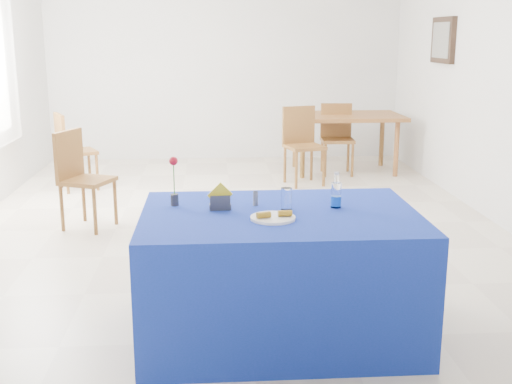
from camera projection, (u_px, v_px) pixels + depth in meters
floor at (235, 226)px, 6.05m from camera, size 7.00×7.00×0.00m
room_shell at (234, 36)px, 5.63m from camera, size 7.00×7.00×7.00m
picture_frame at (443, 40)px, 7.36m from camera, size 0.06×0.64×0.52m
picture_art at (441, 40)px, 7.36m from camera, size 0.02×0.52×0.40m
plate at (273, 218)px, 3.56m from camera, size 0.25×0.25×0.01m
drinking_glass at (286, 199)px, 3.75m from camera, size 0.06×0.06×0.13m
salt_shaker at (255, 198)px, 3.84m from camera, size 0.03×0.03×0.08m
pepper_shaker at (255, 199)px, 3.84m from camera, size 0.03×0.03×0.08m
blue_table at (279, 274)px, 3.79m from camera, size 1.60×1.10×0.76m
water_bottle at (336, 196)px, 3.79m from camera, size 0.06×0.06×0.21m
napkin_holder at (220, 202)px, 3.75m from camera, size 0.15×0.06×0.16m
rose_vase at (174, 182)px, 3.82m from camera, size 0.05×0.05×0.30m
oak_table at (345, 120)px, 8.34m from camera, size 1.46×0.95×0.76m
chair_bg_left at (302, 140)px, 7.71m from camera, size 0.51×0.51×0.93m
chair_bg_right at (337, 134)px, 8.28m from camera, size 0.42×0.42×0.90m
chair_win_a at (79, 172)px, 5.91m from camera, size 0.53×0.53×0.91m
chair_win_b at (70, 146)px, 7.36m from camera, size 0.53×0.53×0.89m
banana_pieces at (275, 214)px, 3.54m from camera, size 0.20×0.07×0.04m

